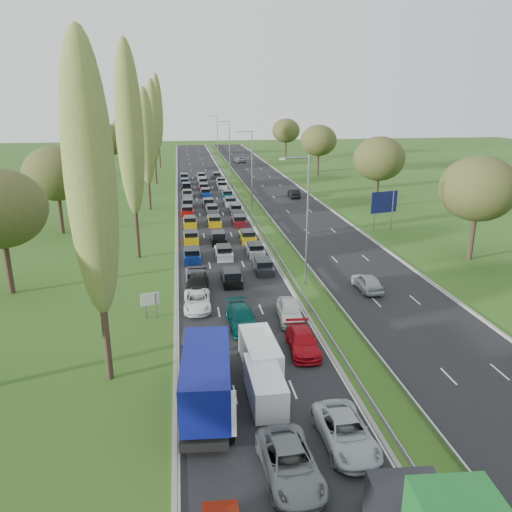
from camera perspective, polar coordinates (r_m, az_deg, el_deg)
ground at (r=81.92m, az=-0.65°, el=5.86°), size 260.00×260.00×0.00m
near_carriageway at (r=83.73m, az=-5.50°, el=6.04°), size 10.50×215.00×0.04m
far_carriageway at (r=85.50m, az=3.62°, el=6.33°), size 10.50×215.00×0.04m
central_reservation at (r=84.24m, az=-0.89°, el=6.57°), size 2.36×215.00×0.32m
lamp_columns at (r=78.95m, az=-0.46°, el=9.84°), size 0.18×140.18×12.00m
poplar_row at (r=67.91m, az=-13.11°, el=13.54°), size 2.80×127.80×22.44m
woodland_left at (r=64.57m, az=-22.57°, el=8.27°), size 8.00×166.00×11.10m
woodland_right at (r=73.39m, az=16.35°, el=9.87°), size 8.00×153.00×11.10m
traffic_queue_fill at (r=78.41m, az=-5.27°, el=5.58°), size 9.02×68.21×0.80m
near_car_2 at (r=41.68m, az=-6.73°, el=-5.12°), size 2.28×4.77×1.31m
near_car_3 at (r=45.20m, az=-6.73°, el=-3.17°), size 2.40×5.16×1.46m
near_car_6 at (r=24.74m, az=3.93°, el=-22.59°), size 2.67×5.37×1.46m
near_car_7 at (r=38.26m, az=-1.69°, el=-7.04°), size 2.31×5.09×1.45m
near_car_10 at (r=26.85m, az=10.22°, el=-19.20°), size 2.52×5.21×1.43m
near_car_11 at (r=34.93m, az=5.35°, el=-9.69°), size 2.21×4.90×1.39m
near_car_12 at (r=39.34m, az=3.89°, el=-6.27°), size 2.18×4.68×1.55m
far_car_0 at (r=46.35m, az=12.61°, el=-2.92°), size 1.83×4.44×1.51m
far_car_1 at (r=88.23m, az=4.36°, el=7.18°), size 1.80×4.62×1.50m
far_car_2 at (r=137.52m, az=-1.86°, el=10.96°), size 2.80×5.40×1.45m
blue_lorry at (r=28.55m, az=-5.78°, el=-13.53°), size 2.51×9.02×3.81m
white_van_front at (r=29.66m, az=0.96°, el=-14.40°), size 1.86×4.74×1.91m
white_van_rear at (r=32.75m, az=0.40°, el=-10.94°), size 1.99×5.07×2.04m
info_sign at (r=40.31m, az=-11.99°, el=-5.14°), size 1.48×0.47×2.10m
direction_sign at (r=67.15m, az=14.42°, el=5.79°), size 3.90×1.09×5.20m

